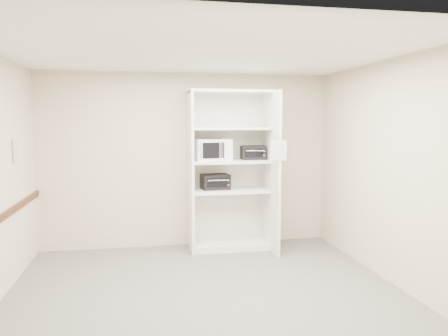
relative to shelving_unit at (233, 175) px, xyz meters
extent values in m
cube|color=#5E5C52|center=(-0.67, -1.70, -1.13)|extent=(4.50, 4.00, 0.01)
cube|color=white|center=(-0.67, -1.70, 1.57)|extent=(4.50, 4.00, 0.01)
cube|color=beige|center=(-0.67, 0.30, 0.22)|extent=(4.50, 0.02, 2.70)
cube|color=beige|center=(-0.67, -3.70, 0.22)|extent=(4.50, 0.02, 2.70)
cube|color=beige|center=(1.58, -1.70, 0.22)|extent=(0.02, 4.00, 2.70)
cube|color=silver|center=(-0.65, -0.02, 0.07)|extent=(0.04, 0.60, 2.40)
cube|color=silver|center=(0.55, -0.17, 0.07)|extent=(0.04, 0.90, 2.40)
cube|color=silver|center=(-0.05, 0.28, 0.07)|extent=(1.24, 0.02, 2.40)
cube|color=silver|center=(-0.05, 0.00, -1.08)|extent=(1.16, 0.56, 0.10)
cube|color=silver|center=(-0.05, 0.00, -0.23)|extent=(1.16, 0.56, 0.04)
cube|color=silver|center=(-0.05, 0.00, 0.22)|extent=(1.16, 0.56, 0.04)
cube|color=silver|center=(-0.05, 0.00, 0.72)|extent=(1.16, 0.56, 0.04)
cube|color=silver|center=(-0.05, 0.00, 1.27)|extent=(1.24, 0.60, 0.04)
cube|color=white|center=(-0.32, 0.02, 0.40)|extent=(0.59, 0.48, 0.32)
cube|color=black|center=(0.33, 0.04, 0.34)|extent=(0.38, 0.30, 0.21)
cube|color=black|center=(-0.26, 0.05, -0.10)|extent=(0.44, 0.35, 0.23)
cube|color=white|center=(0.53, -0.63, 0.42)|extent=(0.22, 0.03, 0.28)
cube|color=silver|center=(-2.90, -0.73, 0.46)|extent=(0.01, 0.21, 0.29)
camera|label=1|loc=(-1.36, -6.50, 0.81)|focal=35.00mm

